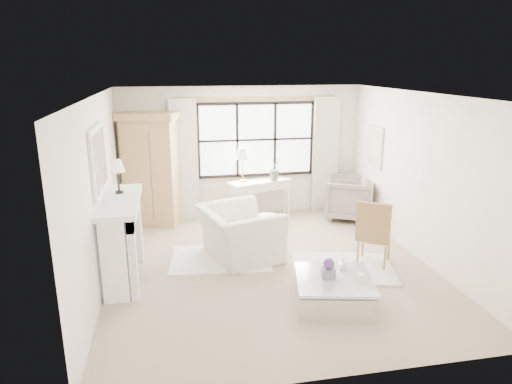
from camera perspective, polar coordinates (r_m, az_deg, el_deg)
The scene contains 32 objects.
floor at distance 7.40m, azimuth 1.77°, elevation -9.28°, with size 5.50×5.50×0.00m, color tan.
ceiling at distance 6.72m, azimuth 1.97°, elevation 12.07°, with size 5.50×5.50×0.00m, color silver.
wall_back at distance 9.57m, azimuth -1.78°, elevation 5.04°, with size 5.00×5.00×0.00m, color white.
wall_front at distance 4.44m, azimuth 9.77°, elevation -8.16°, with size 5.00×5.00×0.00m, color white.
wall_left at distance 6.85m, azimuth -19.00°, elevation -0.20°, with size 5.50×5.50×0.00m, color white.
wall_right at distance 7.86m, azimuth 19.94°, elevation 1.71°, with size 5.50×5.50×0.00m, color white.
window_pane at distance 9.56m, azimuth 0.02°, elevation 6.56°, with size 2.40×0.02×1.50m, color white.
window_frame at distance 9.55m, azimuth 0.03°, elevation 6.55°, with size 2.50×0.04×1.50m, color black, non-canonical shape.
curtain_rod at distance 9.40m, azimuth 0.09°, elevation 11.74°, with size 0.04×0.04×3.30m, color #AA843B.
curtain_left at distance 9.38m, azimuth -8.94°, elevation 3.92°, with size 0.55×0.10×2.47m, color silver.
curtain_right at distance 9.94m, azimuth 8.66°, elevation 4.60°, with size 0.55×0.10×2.47m, color beige.
fireplace at distance 7.04m, azimuth -16.66°, elevation -5.61°, with size 0.58×1.66×1.26m.
mirror_frame at distance 6.73m, azimuth -19.12°, elevation 3.83°, with size 0.05×1.15×0.95m, color white.
mirror_glass at distance 6.73m, azimuth -18.86°, elevation 3.84°, with size 0.02×1.00×0.80m, color #B5B9C1.
art_frame at distance 9.27m, azimuth 14.61°, elevation 5.44°, with size 0.04×0.62×0.82m, color silver.
art_canvas at distance 9.26m, azimuth 14.50°, elevation 5.44°, with size 0.01×0.52×0.72m, color beige.
mantel_lamp at distance 7.04m, azimuth -16.96°, elevation 2.96°, with size 0.22×0.22×0.51m.
armoire at distance 9.24m, azimuth -12.93°, elevation 2.92°, with size 1.28×1.00×2.24m.
console_table at distance 9.53m, azimuth 0.45°, elevation -0.88°, with size 1.38×0.85×0.80m.
console_lamp at distance 9.24m, azimuth -1.71°, elevation 4.69°, with size 0.28×0.28×0.69m.
orchid_plant at distance 9.42m, azimuth 2.40°, elevation 2.94°, with size 0.27×0.21×0.48m, color #4F6946.
side_table at distance 8.23m, azimuth 1.37°, elevation -4.14°, with size 0.40×0.40×0.51m.
rug_left at distance 7.66m, azimuth -4.45°, elevation -8.31°, with size 1.62×1.15×0.03m, color white.
rug_right at distance 7.44m, azimuth 10.74°, elevation -9.29°, with size 1.57×1.18×0.03m, color silver.
club_armchair at distance 7.59m, azimuth -2.10°, elevation -5.16°, with size 1.30×1.14×0.85m, color silver.
wingback_chair at distance 9.67m, azimuth 11.64°, elevation -0.76°, with size 0.93×0.95×0.87m, color gray.
french_chair at distance 7.57m, azimuth 14.48°, elevation -6.66°, with size 0.67×0.67×1.08m.
coffee_table at distance 6.36m, azimuth 9.67°, elevation -12.13°, with size 1.19×1.19×0.38m.
planter_box at distance 6.24m, azimuth 9.05°, elevation -9.96°, with size 0.17×0.17×0.13m, color slate.
planter_flowers at distance 6.18m, azimuth 9.10°, elevation -8.82°, with size 0.14×0.14×0.14m, color #5C2F75.
pillar_candle at distance 6.18m, azimuth 12.87°, elevation -10.49°, with size 0.09×0.09×0.12m, color white.
coffee_vase at distance 6.50m, azimuth 10.84°, elevation -8.86°, with size 0.14×0.14×0.15m, color silver.
Camera 1 is at (-1.49, -6.53, 3.14)m, focal length 32.00 mm.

